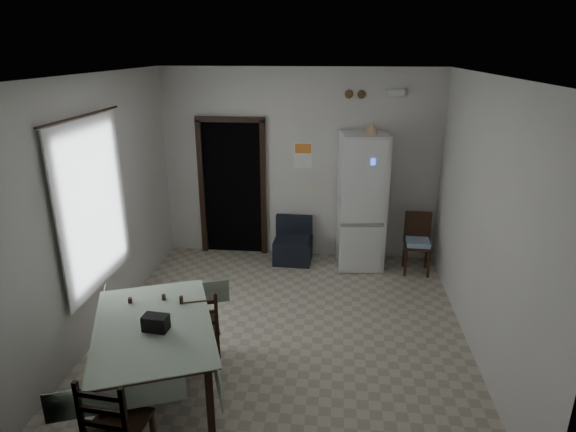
% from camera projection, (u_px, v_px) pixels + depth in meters
% --- Properties ---
extents(ground, '(4.50, 4.50, 0.00)m').
position_uv_depth(ground, '(284.00, 329.00, 5.69)').
color(ground, '#A8A189').
rests_on(ground, ground).
extents(ceiling, '(4.20, 4.50, 0.02)m').
position_uv_depth(ceiling, '(283.00, 75.00, 4.73)').
color(ceiling, white).
rests_on(ceiling, ground).
extents(wall_back, '(4.20, 0.02, 2.90)m').
position_uv_depth(wall_back, '(300.00, 166.00, 7.32)').
color(wall_back, silver).
rests_on(wall_back, ground).
extents(wall_front, '(4.20, 0.02, 2.90)m').
position_uv_depth(wall_front, '(244.00, 327.00, 3.10)').
color(wall_front, silver).
rests_on(wall_front, ground).
extents(wall_left, '(0.02, 4.50, 2.90)m').
position_uv_depth(wall_left, '(98.00, 208.00, 5.41)').
color(wall_left, silver).
rests_on(wall_left, ground).
extents(wall_right, '(0.02, 4.50, 2.90)m').
position_uv_depth(wall_right, '(483.00, 221.00, 5.01)').
color(wall_right, silver).
rests_on(wall_right, ground).
extents(doorway, '(1.06, 0.52, 2.22)m').
position_uv_depth(doorway, '(236.00, 185.00, 7.74)').
color(doorway, black).
rests_on(doorway, ground).
extents(window_recess, '(0.10, 1.20, 1.60)m').
position_uv_depth(window_recess, '(84.00, 204.00, 5.20)').
color(window_recess, silver).
rests_on(window_recess, ground).
extents(curtain, '(0.02, 1.45, 1.85)m').
position_uv_depth(curtain, '(94.00, 205.00, 5.19)').
color(curtain, silver).
rests_on(curtain, ground).
extents(curtain_rod, '(0.02, 1.60, 0.02)m').
position_uv_depth(curtain_rod, '(82.00, 116.00, 4.87)').
color(curtain_rod, black).
rests_on(curtain_rod, ground).
extents(calendar, '(0.28, 0.02, 0.40)m').
position_uv_depth(calendar, '(303.00, 155.00, 7.25)').
color(calendar, white).
rests_on(calendar, ground).
extents(calendar_image, '(0.24, 0.01, 0.14)m').
position_uv_depth(calendar_image, '(303.00, 149.00, 7.21)').
color(calendar_image, orange).
rests_on(calendar_image, ground).
extents(light_switch, '(0.08, 0.02, 0.12)m').
position_uv_depth(light_switch, '(309.00, 188.00, 7.41)').
color(light_switch, beige).
rests_on(light_switch, ground).
extents(vent_left, '(0.12, 0.03, 0.12)m').
position_uv_depth(vent_left, '(349.00, 94.00, 6.89)').
color(vent_left, brown).
rests_on(vent_left, ground).
extents(vent_right, '(0.12, 0.03, 0.12)m').
position_uv_depth(vent_right, '(362.00, 94.00, 6.87)').
color(vent_right, brown).
rests_on(vent_right, ground).
extents(emergency_light, '(0.25, 0.07, 0.09)m').
position_uv_depth(emergency_light, '(395.00, 93.00, 6.79)').
color(emergency_light, white).
rests_on(emergency_light, ground).
extents(fridge, '(0.73, 0.73, 2.02)m').
position_uv_depth(fridge, '(361.00, 202.00, 7.08)').
color(fridge, silver).
rests_on(fridge, ground).
extents(tan_cone, '(0.21, 0.21, 0.17)m').
position_uv_depth(tan_cone, '(371.00, 128.00, 6.63)').
color(tan_cone, tan).
rests_on(tan_cone, fridge).
extents(navy_seat, '(0.59, 0.57, 0.69)m').
position_uv_depth(navy_seat, '(293.00, 241.00, 7.40)').
color(navy_seat, black).
rests_on(navy_seat, ground).
extents(corner_chair, '(0.40, 0.40, 0.89)m').
position_uv_depth(corner_chair, '(418.00, 244.00, 7.01)').
color(corner_chair, black).
rests_on(corner_chair, ground).
extents(dining_table, '(1.52, 1.82, 0.81)m').
position_uv_depth(dining_table, '(157.00, 363.00, 4.44)').
color(dining_table, '#94A890').
rests_on(dining_table, ground).
extents(black_bag, '(0.23, 0.15, 0.14)m').
position_uv_depth(black_bag, '(156.00, 323.00, 4.20)').
color(black_bag, black).
rests_on(black_bag, dining_table).
extents(dining_chair_far_left, '(0.47, 0.47, 0.87)m').
position_uv_depth(dining_chair_far_left, '(152.00, 326.00, 4.97)').
color(dining_chair_far_left, black).
rests_on(dining_chair_far_left, ground).
extents(dining_chair_far_right, '(0.48, 0.48, 0.89)m').
position_uv_depth(dining_chair_far_right, '(200.00, 325.00, 4.96)').
color(dining_chair_far_right, black).
rests_on(dining_chair_far_right, ground).
extents(dining_chair_near_head, '(0.44, 0.44, 0.95)m').
position_uv_depth(dining_chair_near_head, '(118.00, 422.00, 3.64)').
color(dining_chair_near_head, black).
rests_on(dining_chair_near_head, ground).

